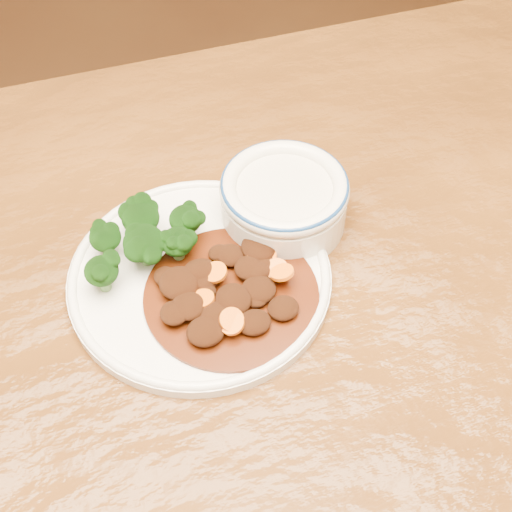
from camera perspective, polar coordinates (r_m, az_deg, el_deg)
name	(u,v)px	position (r m, az deg, el deg)	size (l,w,h in m)	color
dining_table	(243,393)	(0.71, -1.05, -10.93)	(1.56, 1.00, 0.75)	#5F3410
dinner_plate	(200,276)	(0.68, -4.52, -1.63)	(0.25, 0.25, 0.02)	white
broccoli_florets	(143,238)	(0.68, -9.01, 1.45)	(0.12, 0.08, 0.04)	#588745
mince_stew	(227,290)	(0.66, -2.33, -2.76)	(0.16, 0.16, 0.03)	#401806
dip_bowl	(284,199)	(0.71, 2.25, 4.56)	(0.13, 0.13, 0.06)	silver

